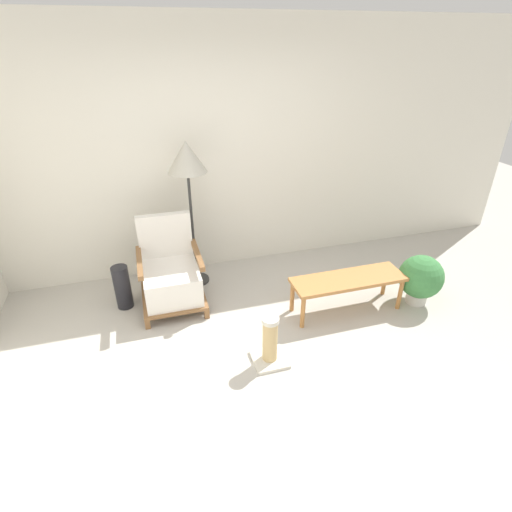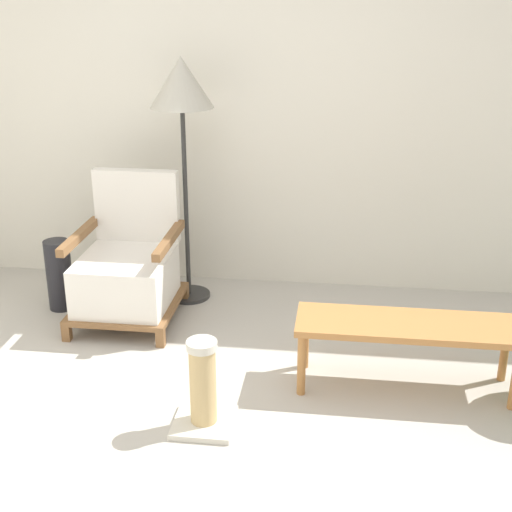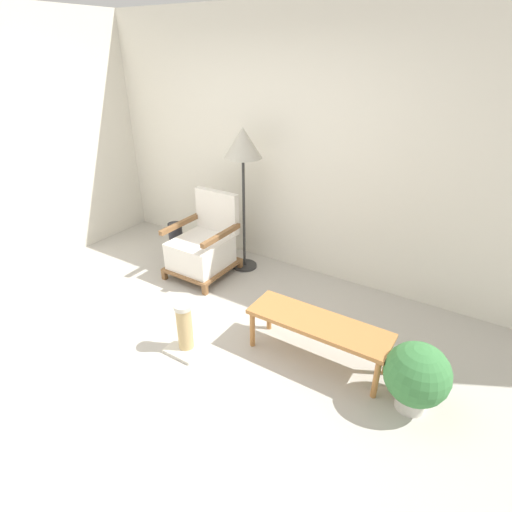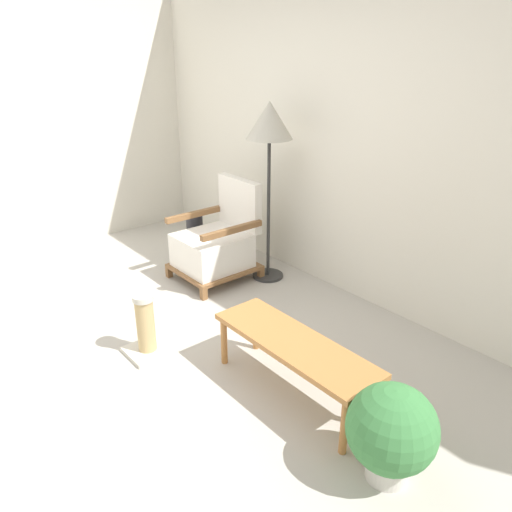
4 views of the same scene
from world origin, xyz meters
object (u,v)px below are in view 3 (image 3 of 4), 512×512
Objects in this scene: armchair at (203,247)px; coffee_table at (318,326)px; floor_lamp at (243,150)px; scratching_post at (185,331)px; vase at (176,242)px; potted_plant at (417,376)px.

armchair reaches higher than coffee_table.
floor_lamp is 1.39× the size of coffee_table.
armchair is 0.79× the size of coffee_table.
floor_lamp is 3.47× the size of scratching_post.
potted_plant is at bearing -15.17° from vase.
coffee_table is at bearing -18.01° from vase.
coffee_table is 2.28m from vase.
scratching_post is (0.40, -1.47, -1.18)m from floor_lamp.
armchair is 0.56× the size of floor_lamp.
coffee_table is 1.10m from scratching_post.
potted_plant reaches higher than vase.
armchair is 1.31m from scratching_post.
vase is 3.05m from potted_plant.
scratching_post is (-1.76, -0.39, -0.11)m from potted_plant.
potted_plant is at bearing 12.53° from scratching_post.
floor_lamp is at bearing 153.39° from potted_plant.
vase is (-0.49, 0.08, -0.09)m from armchair.
vase is (-0.79, -0.28, -1.13)m from floor_lamp.
floor_lamp reaches higher than potted_plant.
vase is at bearing 170.36° from armchair.
scratching_post is at bearing -74.88° from floor_lamp.
armchair is 0.51m from vase.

